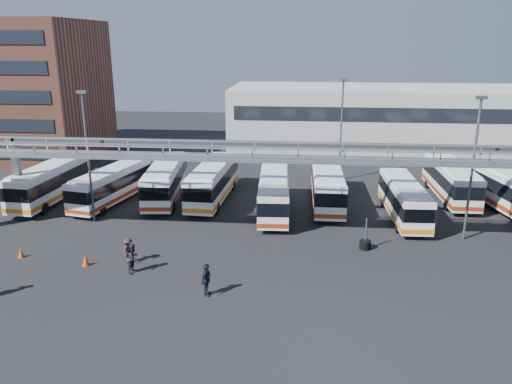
# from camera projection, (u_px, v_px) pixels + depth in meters

# --- Properties ---
(ground) EXTENTS (140.00, 140.00, 0.00)m
(ground) POSITION_uv_depth(u_px,v_px,m) (294.00, 275.00, 30.41)
(ground) COLOR black
(ground) RESTS_ON ground
(gantry) EXTENTS (51.40, 5.15, 7.10)m
(gantry) POSITION_uv_depth(u_px,v_px,m) (298.00, 165.00, 34.38)
(gantry) COLOR #909398
(gantry) RESTS_ON ground
(apartment_building) EXTENTS (18.00, 15.00, 16.00)m
(apartment_building) POSITION_uv_depth(u_px,v_px,m) (18.00, 90.00, 59.76)
(apartment_building) COLOR brown
(apartment_building) RESTS_ON ground
(warehouse) EXTENTS (42.00, 14.00, 8.00)m
(warehouse) POSITION_uv_depth(u_px,v_px,m) (395.00, 119.00, 64.29)
(warehouse) COLOR #9E9E99
(warehouse) RESTS_ON ground
(light_pole_left) EXTENTS (0.70, 0.35, 10.21)m
(light_pole_left) POSITION_uv_depth(u_px,v_px,m) (87.00, 150.00, 37.82)
(light_pole_left) COLOR #4C4F54
(light_pole_left) RESTS_ON ground
(light_pole_mid) EXTENTS (0.70, 0.35, 10.21)m
(light_pole_mid) POSITION_uv_depth(u_px,v_px,m) (473.00, 162.00, 34.28)
(light_pole_mid) COLOR #4C4F54
(light_pole_mid) RESTS_ON ground
(light_pole_back) EXTENTS (0.70, 0.35, 10.21)m
(light_pole_back) POSITION_uv_depth(u_px,v_px,m) (341.00, 125.00, 49.30)
(light_pole_back) COLOR #4C4F54
(light_pole_back) RESTS_ON ground
(bus_0) EXTENTS (3.26, 11.13, 3.34)m
(bus_0) POSITION_uv_depth(u_px,v_px,m) (53.00, 181.00, 44.02)
(bus_0) COLOR white
(bus_0) RESTS_ON ground
(bus_1) EXTENTS (4.32, 10.31, 3.05)m
(bus_1) POSITION_uv_depth(u_px,v_px,m) (112.00, 184.00, 43.48)
(bus_1) COLOR white
(bus_1) RESTS_ON ground
(bus_2) EXTENTS (3.61, 11.00, 3.28)m
(bus_2) POSITION_uv_depth(u_px,v_px,m) (166.00, 179.00, 44.50)
(bus_2) COLOR white
(bus_2) RESTS_ON ground
(bus_3) EXTENTS (3.08, 11.03, 3.32)m
(bus_3) POSITION_uv_depth(u_px,v_px,m) (213.00, 181.00, 44.09)
(bus_3) COLOR white
(bus_3) RESTS_ON ground
(bus_4) EXTENTS (2.85, 10.34, 3.11)m
(bus_4) POSITION_uv_depth(u_px,v_px,m) (274.00, 193.00, 40.86)
(bus_4) COLOR white
(bus_4) RESTS_ON ground
(bus_5) EXTENTS (2.64, 10.87, 3.29)m
(bus_5) POSITION_uv_depth(u_px,v_px,m) (327.00, 185.00, 42.91)
(bus_5) COLOR white
(bus_5) RESTS_ON ground
(bus_6) EXTENTS (2.63, 10.03, 3.02)m
(bus_6) POSITION_uv_depth(u_px,v_px,m) (404.00, 198.00, 39.69)
(bus_6) COLOR white
(bus_6) RESTS_ON ground
(bus_7) EXTENTS (2.58, 10.68, 3.24)m
(bus_7) POSITION_uv_depth(u_px,v_px,m) (450.00, 180.00, 44.58)
(bus_7) COLOR white
(bus_7) RESTS_ON ground
(bus_8) EXTENTS (4.51, 11.53, 3.42)m
(bus_8) POSITION_uv_depth(u_px,v_px,m) (511.00, 191.00, 40.91)
(bus_8) COLOR white
(bus_8) RESTS_ON ground
(pedestrian_b) EXTENTS (0.87, 1.03, 1.87)m
(pedestrian_b) POSITION_uv_depth(u_px,v_px,m) (133.00, 258.00, 30.59)
(pedestrian_b) COLOR #241D29
(pedestrian_b) RESTS_ON ground
(pedestrian_c) EXTENTS (0.70, 1.13, 1.69)m
(pedestrian_c) POSITION_uv_depth(u_px,v_px,m) (128.00, 250.00, 31.92)
(pedestrian_c) COLOR #322124
(pedestrian_c) RESTS_ON ground
(pedestrian_d) EXTENTS (0.71, 1.21, 1.93)m
(pedestrian_d) POSITION_uv_depth(u_px,v_px,m) (206.00, 280.00, 27.78)
(pedestrian_d) COLOR black
(pedestrian_d) RESTS_ON ground
(cone_left) EXTENTS (0.41, 0.41, 0.63)m
(cone_left) POSITION_uv_depth(u_px,v_px,m) (21.00, 253.00, 32.85)
(cone_left) COLOR #D1450B
(cone_left) RESTS_ON ground
(cone_right) EXTENTS (0.47, 0.47, 0.73)m
(cone_right) POSITION_uv_depth(u_px,v_px,m) (86.00, 260.00, 31.64)
(cone_right) COLOR #D1450B
(cone_right) RESTS_ON ground
(tire_stack) EXTENTS (0.78, 0.78, 2.23)m
(tire_stack) POSITION_uv_depth(u_px,v_px,m) (365.00, 244.00, 34.14)
(tire_stack) COLOR black
(tire_stack) RESTS_ON ground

